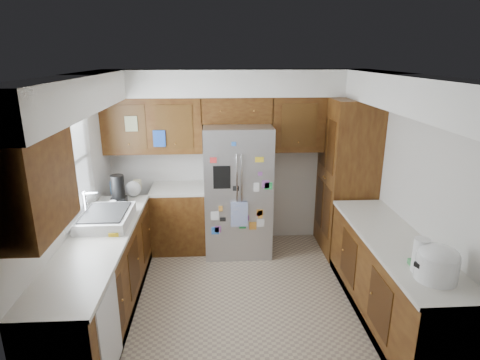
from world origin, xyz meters
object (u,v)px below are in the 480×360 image
pantry (347,177)px  fridge (238,190)px  paper_towel (421,255)px  rice_cooker (437,262)px

pantry → fridge: (-1.50, 0.05, -0.17)m
fridge → paper_towel: (1.43, -2.29, 0.17)m
rice_cooker → paper_towel: size_ratio=1.15×
pantry → rice_cooker: size_ratio=6.23×
fridge → rice_cooker: fridge is taller
pantry → rice_cooker: pantry is taller
fridge → paper_towel: size_ratio=6.01×
pantry → fridge: size_ratio=1.19×
pantry → fridge: pantry is taller
fridge → rice_cooker: size_ratio=5.22×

